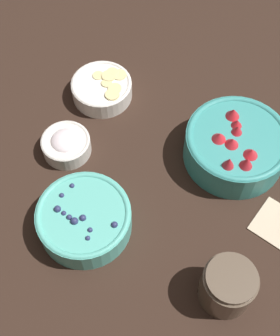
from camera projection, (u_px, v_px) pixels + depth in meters
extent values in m
plane|color=black|center=(145.00, 205.00, 0.97)|extent=(4.00, 4.00, 0.00)
cylinder|color=teal|center=(235.00, 147.00, 1.00)|extent=(0.22, 0.22, 0.07)
torus|color=teal|center=(238.00, 138.00, 0.97)|extent=(0.22, 0.22, 0.02)
cylinder|color=red|center=(237.00, 141.00, 0.98)|extent=(0.17, 0.17, 0.02)
cone|color=red|center=(237.00, 124.00, 0.98)|extent=(0.04, 0.04, 0.02)
cone|color=red|center=(229.00, 163.00, 0.92)|extent=(0.04, 0.04, 0.03)
cone|color=red|center=(232.00, 142.00, 0.95)|extent=(0.05, 0.05, 0.02)
cone|color=red|center=(219.00, 137.00, 0.96)|extent=(0.05, 0.05, 0.02)
cone|color=red|center=(233.00, 113.00, 0.99)|extent=(0.04, 0.04, 0.03)
cone|color=red|center=(251.00, 153.00, 0.94)|extent=(0.04, 0.04, 0.02)
cone|color=red|center=(247.00, 163.00, 0.92)|extent=(0.04, 0.04, 0.03)
cone|color=red|center=(237.00, 130.00, 0.97)|extent=(0.03, 0.03, 0.02)
cylinder|color=#56B7A8|center=(84.00, 220.00, 0.92)|extent=(0.19, 0.19, 0.06)
torus|color=#56B7A8|center=(83.00, 214.00, 0.90)|extent=(0.19, 0.19, 0.01)
cylinder|color=navy|center=(84.00, 216.00, 0.91)|extent=(0.15, 0.15, 0.02)
sphere|color=navy|center=(74.00, 221.00, 0.89)|extent=(0.02, 0.02, 0.02)
sphere|color=navy|center=(88.00, 238.00, 0.87)|extent=(0.01, 0.01, 0.01)
sphere|color=navy|center=(83.00, 218.00, 0.89)|extent=(0.01, 0.01, 0.01)
sphere|color=navy|center=(69.00, 217.00, 0.89)|extent=(0.01, 0.01, 0.01)
sphere|color=navy|center=(90.00, 230.00, 0.88)|extent=(0.01, 0.01, 0.01)
sphere|color=navy|center=(64.00, 213.00, 0.90)|extent=(0.01, 0.01, 0.01)
sphere|color=navy|center=(72.00, 186.00, 0.93)|extent=(0.01, 0.01, 0.01)
sphere|color=navy|center=(62.00, 195.00, 0.92)|extent=(0.01, 0.01, 0.01)
sphere|color=navy|center=(114.00, 225.00, 0.88)|extent=(0.01, 0.01, 0.01)
sphere|color=navy|center=(57.00, 209.00, 0.90)|extent=(0.01, 0.01, 0.01)
cylinder|color=white|center=(102.00, 89.00, 1.10)|extent=(0.14, 0.14, 0.04)
torus|color=white|center=(101.00, 84.00, 1.08)|extent=(0.14, 0.14, 0.01)
cylinder|color=beige|center=(102.00, 86.00, 1.09)|extent=(0.11, 0.11, 0.01)
cylinder|color=beige|center=(115.00, 89.00, 1.07)|extent=(0.03, 0.03, 0.01)
cylinder|color=beige|center=(112.00, 73.00, 1.10)|extent=(0.03, 0.03, 0.01)
cylinder|color=beige|center=(98.00, 76.00, 1.09)|extent=(0.03, 0.03, 0.00)
cylinder|color=beige|center=(107.00, 83.00, 1.08)|extent=(0.03, 0.03, 0.01)
cylinder|color=beige|center=(109.00, 76.00, 1.09)|extent=(0.03, 0.03, 0.01)
cylinder|color=beige|center=(112.00, 95.00, 1.06)|extent=(0.03, 0.03, 0.01)
cylinder|color=beige|center=(120.00, 75.00, 1.10)|extent=(0.03, 0.03, 0.01)
cylinder|color=silver|center=(66.00, 145.00, 1.02)|extent=(0.11, 0.11, 0.04)
torus|color=silver|center=(65.00, 141.00, 1.01)|extent=(0.11, 0.11, 0.01)
cylinder|color=white|center=(66.00, 142.00, 1.01)|extent=(0.09, 0.09, 0.01)
ellipsoid|color=white|center=(65.00, 141.00, 1.01)|extent=(0.06, 0.06, 0.03)
cylinder|color=brown|center=(227.00, 286.00, 0.84)|extent=(0.10, 0.10, 0.09)
cylinder|color=#472819|center=(227.00, 288.00, 0.84)|extent=(0.08, 0.08, 0.07)
cylinder|color=brown|center=(232.00, 278.00, 0.80)|extent=(0.09, 0.09, 0.01)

